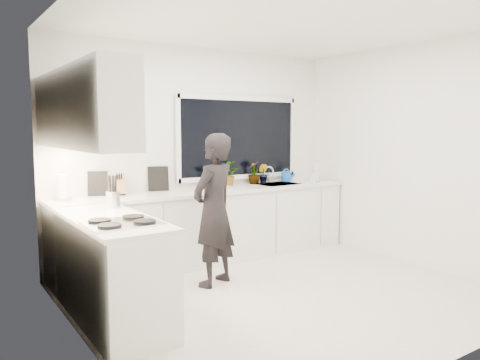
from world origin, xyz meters
TOP-DOWN VIEW (x-y plane):
  - floor at (0.00, 0.00)m, footprint 4.00×3.50m
  - wall_back at (0.00, 1.76)m, footprint 4.00×0.02m
  - wall_left at (-2.01, 0.00)m, footprint 0.02×3.50m
  - wall_right at (2.01, 0.00)m, footprint 0.02×3.50m
  - ceiling at (0.00, 0.00)m, footprint 4.00×3.50m
  - window at (0.60, 1.73)m, footprint 1.80×0.02m
  - base_cabinets_back at (0.00, 1.45)m, footprint 3.92×0.58m
  - base_cabinets_left at (-1.67, 0.35)m, footprint 0.58×1.60m
  - countertop_back at (0.00, 1.44)m, footprint 3.94×0.62m
  - countertop_left at (-1.67, 0.35)m, footprint 0.62×1.60m
  - upper_cabinets at (-1.79, 0.70)m, footprint 0.34×2.10m
  - sink at (1.05, 1.45)m, footprint 0.58×0.42m
  - faucet at (1.05, 1.65)m, footprint 0.03×0.03m
  - stovetop at (-1.69, -0.00)m, footprint 0.56×0.48m
  - person at (-0.44, 0.67)m, footprint 0.70×0.59m
  - pizza_tray at (-0.01, 1.42)m, footprint 0.52×0.44m
  - pizza at (-0.01, 1.42)m, footprint 0.47×0.39m
  - watering_can at (1.34, 1.61)m, footprint 0.16×0.16m
  - paper_towel_roll at (-1.77, 1.55)m, footprint 0.14×0.14m
  - knife_block at (-1.13, 1.59)m, footprint 0.15×0.14m
  - utensil_crock at (-1.48, 0.80)m, footprint 0.16×0.16m
  - picture_frame_large at (-1.35, 1.69)m, footprint 0.21×0.10m
  - picture_frame_small at (-0.61, 1.69)m, footprint 0.25×0.09m
  - herb_plants at (0.46, 1.61)m, footprint 1.04×0.30m
  - soap_bottles at (1.62, 1.30)m, footprint 0.18×0.16m

SIDE VIEW (x-z plane):
  - floor at x=0.00m, z-range -0.02..0.00m
  - base_cabinets_back at x=0.00m, z-range 0.00..0.88m
  - base_cabinets_left at x=-1.67m, z-range 0.00..0.88m
  - person at x=-0.44m, z-range 0.00..1.63m
  - sink at x=1.05m, z-range 0.80..0.94m
  - countertop_back at x=0.00m, z-range 0.88..0.92m
  - countertop_left at x=-1.67m, z-range 0.88..0.92m
  - stovetop at x=-1.69m, z-range 0.92..0.95m
  - pizza_tray at x=-0.01m, z-range 0.92..0.95m
  - pizza at x=-0.01m, z-range 0.95..0.96m
  - watering_can at x=1.34m, z-range 0.92..1.05m
  - utensil_crock at x=-1.48m, z-range 0.92..1.08m
  - faucet at x=1.05m, z-range 0.92..1.14m
  - knife_block at x=-1.13m, z-range 0.92..1.14m
  - paper_towel_roll at x=-1.77m, z-range 0.92..1.18m
  - picture_frame_large at x=-1.35m, z-range 0.92..1.20m
  - soap_bottles at x=1.62m, z-range 0.91..1.22m
  - picture_frame_small at x=-0.61m, z-range 0.92..1.22m
  - herb_plants at x=0.46m, z-range 0.91..1.24m
  - wall_back at x=0.00m, z-range 0.00..2.70m
  - wall_left at x=-2.01m, z-range 0.00..2.70m
  - wall_right at x=2.01m, z-range 0.00..2.70m
  - window at x=0.60m, z-range 1.05..2.05m
  - upper_cabinets at x=-1.79m, z-range 1.50..2.20m
  - ceiling at x=0.00m, z-range 2.70..2.72m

